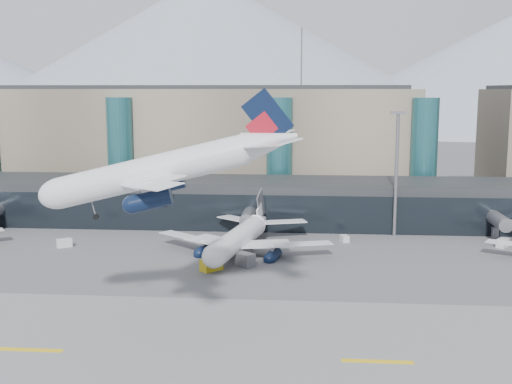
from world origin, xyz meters
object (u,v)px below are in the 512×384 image
at_px(jet_parked_mid, 243,229).
at_px(veh_g, 345,239).
at_px(veh_h, 211,265).
at_px(lightmast_mid, 396,167).
at_px(veh_c, 243,259).
at_px(veh_a, 64,243).
at_px(veh_d, 503,243).
at_px(hero_jet, 177,159).

height_order(jet_parked_mid, veh_g, jet_parked_mid).
bearing_deg(veh_h, jet_parked_mid, 25.09).
bearing_deg(lightmast_mid, veh_c, -138.99).
xyz_separation_m(veh_a, veh_g, (53.94, 8.65, -0.15)).
bearing_deg(veh_c, veh_g, 84.92).
bearing_deg(lightmast_mid, veh_h, -140.06).
bearing_deg(veh_h, veh_a, 108.69).
bearing_deg(lightmast_mid, jet_parked_mid, -152.39).
xyz_separation_m(veh_g, veh_h, (-23.36, -22.30, 0.36)).
distance_m(lightmast_mid, veh_g, 18.36).
bearing_deg(veh_a, jet_parked_mid, -33.15).
xyz_separation_m(lightmast_mid, veh_h, (-33.87, -28.37, -13.42)).
bearing_deg(veh_d, veh_a, 131.78).
height_order(lightmast_mid, veh_g, lightmast_mid).
height_order(veh_d, veh_h, veh_h).
xyz_separation_m(hero_jet, veh_d, (53.32, 47.01, -20.74)).
distance_m(jet_parked_mid, veh_h, 13.81).
distance_m(jet_parked_mid, veh_d, 50.00).
height_order(veh_c, veh_d, veh_c).
relative_size(jet_parked_mid, veh_c, 8.58).
height_order(lightmast_mid, hero_jet, hero_jet).
distance_m(veh_a, veh_g, 54.63).
bearing_deg(veh_g, veh_a, -98.12).
bearing_deg(veh_d, hero_jet, 168.60).
bearing_deg(hero_jet, lightmast_mid, 53.98).
distance_m(lightmast_mid, veh_a, 67.50).
bearing_deg(lightmast_mid, veh_d, -22.32).
relative_size(veh_d, veh_g, 1.32).
relative_size(veh_c, veh_h, 1.14).
bearing_deg(veh_h, veh_g, -3.60).
relative_size(lightmast_mid, veh_h, 7.06).
relative_size(veh_a, veh_d, 0.97).
bearing_deg(hero_jet, veh_d, 36.98).
xyz_separation_m(veh_c, veh_d, (48.40, 17.15, -0.32)).
distance_m(hero_jet, jet_parked_mid, 43.22).
bearing_deg(hero_jet, veh_a, 122.81).
bearing_deg(jet_parked_mid, veh_d, -69.87).
xyz_separation_m(jet_parked_mid, veh_g, (19.30, 9.52, -3.67)).
height_order(lightmast_mid, veh_c, lightmast_mid).
bearing_deg(veh_a, veh_d, -27.13).
bearing_deg(jet_parked_mid, hero_jet, -174.46).
bearing_deg(veh_a, veh_h, -55.75).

